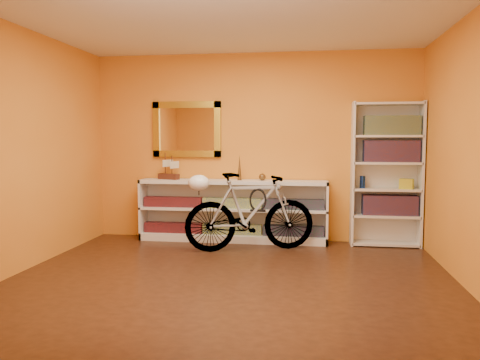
# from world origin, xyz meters

# --- Properties ---
(floor) EXTENTS (4.50, 4.00, 0.01)m
(floor) POSITION_xyz_m (0.00, 0.00, -0.01)
(floor) COLOR black
(floor) RESTS_ON ground
(ceiling) EXTENTS (4.50, 4.00, 0.01)m
(ceiling) POSITION_xyz_m (0.00, 0.00, 2.60)
(ceiling) COLOR silver
(ceiling) RESTS_ON ground
(back_wall) EXTENTS (4.50, 0.01, 2.60)m
(back_wall) POSITION_xyz_m (0.00, 2.00, 1.30)
(back_wall) COLOR orange
(back_wall) RESTS_ON ground
(left_wall) EXTENTS (0.01, 4.00, 2.60)m
(left_wall) POSITION_xyz_m (-2.25, 0.00, 1.30)
(left_wall) COLOR orange
(left_wall) RESTS_ON ground
(right_wall) EXTENTS (0.01, 4.00, 2.60)m
(right_wall) POSITION_xyz_m (2.25, 0.00, 1.30)
(right_wall) COLOR orange
(right_wall) RESTS_ON ground
(gilt_mirror) EXTENTS (0.98, 0.06, 0.78)m
(gilt_mirror) POSITION_xyz_m (-0.95, 1.97, 1.55)
(gilt_mirror) COLOR olive
(gilt_mirror) RESTS_ON back_wall
(wall_socket) EXTENTS (0.09, 0.02, 0.09)m
(wall_socket) POSITION_xyz_m (0.90, 1.99, 0.25)
(wall_socket) COLOR silver
(wall_socket) RESTS_ON back_wall
(console_unit) EXTENTS (2.60, 0.35, 0.85)m
(console_unit) POSITION_xyz_m (-0.27, 1.81, 0.42)
(console_unit) COLOR silver
(console_unit) RESTS_ON floor
(cd_row_lower) EXTENTS (2.50, 0.13, 0.14)m
(cd_row_lower) POSITION_xyz_m (-0.27, 1.79, 0.17)
(cd_row_lower) COLOR black
(cd_row_lower) RESTS_ON console_unit
(cd_row_upper) EXTENTS (2.50, 0.13, 0.14)m
(cd_row_upper) POSITION_xyz_m (-0.27, 1.79, 0.54)
(cd_row_upper) COLOR navy
(cd_row_upper) RESTS_ON console_unit
(model_ship) EXTENTS (0.33, 0.22, 0.37)m
(model_ship) POSITION_xyz_m (-1.18, 1.81, 1.04)
(model_ship) COLOR #3D1B11
(model_ship) RESTS_ON console_unit
(toy_car) EXTENTS (0.00, 0.00, 0.00)m
(toy_car) POSITION_xyz_m (-0.74, 1.81, 0.85)
(toy_car) COLOR black
(toy_car) RESTS_ON console_unit
(bronze_ornament) EXTENTS (0.06, 0.06, 0.35)m
(bronze_ornament) POSITION_xyz_m (-0.17, 1.81, 1.02)
(bronze_ornament) COLOR brown
(bronze_ornament) RESTS_ON console_unit
(decorative_orb) EXTENTS (0.09, 0.09, 0.09)m
(decorative_orb) POSITION_xyz_m (0.14, 1.81, 0.90)
(decorative_orb) COLOR brown
(decorative_orb) RESTS_ON console_unit
(bookcase) EXTENTS (0.90, 0.30, 1.90)m
(bookcase) POSITION_xyz_m (1.78, 1.84, 0.95)
(bookcase) COLOR silver
(bookcase) RESTS_ON floor
(book_row_a) EXTENTS (0.70, 0.22, 0.26)m
(book_row_a) POSITION_xyz_m (1.83, 1.84, 0.55)
(book_row_a) COLOR maroon
(book_row_a) RESTS_ON bookcase
(book_row_b) EXTENTS (0.70, 0.22, 0.28)m
(book_row_b) POSITION_xyz_m (1.83, 1.84, 1.25)
(book_row_b) COLOR maroon
(book_row_b) RESTS_ON bookcase
(book_row_c) EXTENTS (0.70, 0.22, 0.25)m
(book_row_c) POSITION_xyz_m (1.83, 1.84, 1.59)
(book_row_c) COLOR navy
(book_row_c) RESTS_ON bookcase
(travel_mug) EXTENTS (0.07, 0.07, 0.16)m
(travel_mug) POSITION_xyz_m (1.47, 1.82, 0.85)
(travel_mug) COLOR navy
(travel_mug) RESTS_ON bookcase
(red_tin) EXTENTS (0.18, 0.18, 0.20)m
(red_tin) POSITION_xyz_m (1.58, 1.87, 1.57)
(red_tin) COLOR maroon
(red_tin) RESTS_ON bookcase
(yellow_bag) EXTENTS (0.20, 0.16, 0.13)m
(yellow_bag) POSITION_xyz_m (2.03, 1.80, 0.83)
(yellow_bag) COLOR gold
(yellow_bag) RESTS_ON bookcase
(bicycle) EXTENTS (0.94, 1.74, 0.99)m
(bicycle) POSITION_xyz_m (0.04, 1.29, 0.50)
(bicycle) COLOR silver
(bicycle) RESTS_ON floor
(helmet) EXTENTS (0.26, 0.25, 0.20)m
(helmet) POSITION_xyz_m (-0.57, 1.09, 0.87)
(helmet) COLOR white
(helmet) RESTS_ON bicycle
(u_lock) EXTENTS (0.22, 0.02, 0.22)m
(u_lock) POSITION_xyz_m (0.14, 1.32, 0.65)
(u_lock) COLOR black
(u_lock) RESTS_ON bicycle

